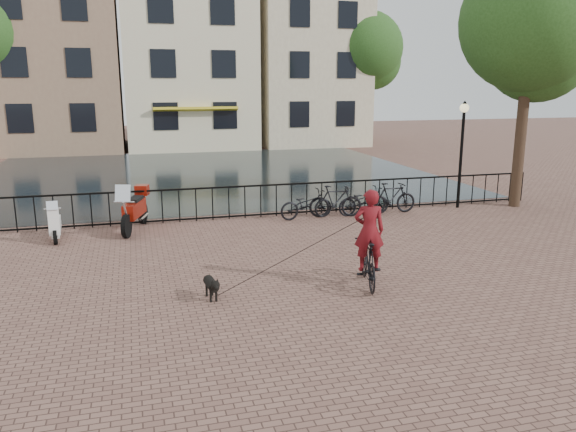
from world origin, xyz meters
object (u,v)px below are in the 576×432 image
object	(u,v)px
scooter	(55,218)
motorcycle	(134,204)
lamp_post	(462,137)
cyclist	(369,244)
dog	(211,287)

from	to	relation	value
scooter	motorcycle	bearing A→B (deg)	7.91
lamp_post	cyclist	world-z (taller)	lamp_post
cyclist	dog	world-z (taller)	cyclist
lamp_post	cyclist	distance (m)	8.67
dog	lamp_post	bearing A→B (deg)	27.29
lamp_post	dog	xyz separation A→B (m)	(-9.14, -6.04, -2.13)
dog	scooter	size ratio (longest dim) A/B	0.58
cyclist	dog	xyz separation A→B (m)	(-3.21, 0.11, -0.65)
motorcycle	dog	bearing A→B (deg)	-59.94
motorcycle	cyclist	bearing A→B (deg)	-35.40
motorcycle	scooter	bearing A→B (deg)	-150.80
dog	scooter	xyz separation A→B (m)	(-3.41, 5.35, 0.35)
cyclist	scooter	size ratio (longest dim) A/B	1.81
cyclist	lamp_post	bearing A→B (deg)	-119.84
cyclist	dog	size ratio (longest dim) A/B	3.15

